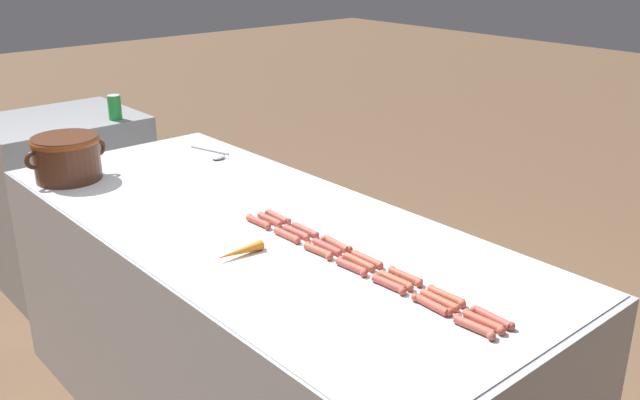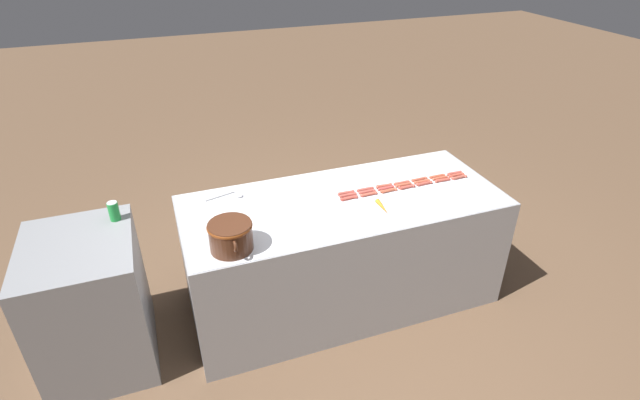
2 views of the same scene
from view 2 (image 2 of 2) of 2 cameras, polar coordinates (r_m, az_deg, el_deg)
name	(u,v)px [view 2 (image 2 of 2)]	position (r m, az deg, el deg)	size (l,w,h in m)	color
ground_plane	(341,296)	(3.89, 2.47, -11.15)	(20.00, 20.00, 0.00)	brown
griddle_counter	(342,251)	(3.61, 2.62, -5.95)	(0.93, 2.23, 0.88)	#9EA0A5
back_cabinet	(92,304)	(3.46, -25.09, -10.92)	(0.76, 0.65, 0.91)	gray
hot_dog_0	(459,177)	(3.78, 15.95, 2.58)	(0.03, 0.13, 0.02)	#AD5141
hot_dog_1	(443,180)	(3.70, 14.13, 2.28)	(0.03, 0.13, 0.02)	#B2493A
hot_dog_2	(424,183)	(3.63, 12.09, 1.91)	(0.03, 0.13, 0.02)	#AB473A
hot_dog_3	(407,187)	(3.55, 10.11, 1.51)	(0.03, 0.13, 0.02)	#B2483C
hot_dog_4	(389,190)	(3.49, 8.02, 1.11)	(0.03, 0.13, 0.02)	#B35138
hot_dog_5	(369,194)	(3.43, 5.72, 0.69)	(0.03, 0.13, 0.02)	#B84E3C
hot_dog_6	(349,198)	(3.37, 3.41, 0.23)	(0.03, 0.13, 0.02)	#B54539
hot_dog_7	(456,175)	(3.80, 15.65, 2.83)	(0.03, 0.13, 0.02)	#B94D3B
hot_dog_8	(440,178)	(3.73, 13.84, 2.51)	(0.02, 0.13, 0.02)	#B9533A
hot_dog_9	(422,182)	(3.65, 11.82, 2.12)	(0.03, 0.13, 0.02)	#B2523A
hot_dog_10	(403,185)	(3.58, 9.71, 1.77)	(0.02, 0.13, 0.02)	#AF523A
hot_dog_11	(386,188)	(3.52, 7.70, 1.39)	(0.02, 0.13, 0.02)	#B84541
hot_dog_12	(367,192)	(3.46, 5.52, 0.98)	(0.03, 0.13, 0.02)	#AC4A40
hot_dog_13	(348,195)	(3.40, 3.28, 0.58)	(0.03, 0.13, 0.02)	#AC4B3F
hot_dog_14	(454,173)	(3.83, 15.42, 3.05)	(0.03, 0.13, 0.02)	#B24C40
hot_dog_15	(437,176)	(3.75, 13.53, 2.72)	(0.03, 0.13, 0.02)	#B75038
hot_dog_16	(419,179)	(3.68, 11.53, 2.39)	(0.03, 0.13, 0.02)	#AE4C38
hot_dog_17	(402,183)	(3.60, 9.52, 1.99)	(0.02, 0.13, 0.02)	#B14C3C
hot_dog_18	(384,186)	(3.55, 7.48, 1.67)	(0.03, 0.13, 0.02)	#B54F3E
hot_dog_19	(365,189)	(3.48, 5.30, 1.25)	(0.02, 0.13, 0.02)	#AB4A40
hot_dog_20	(346,193)	(3.43, 3.05, 0.85)	(0.03, 0.13, 0.02)	#B14C41
bean_pot	(231,235)	(2.88, -10.40, -4.00)	(0.33, 0.26, 0.18)	#472616
serving_spoon	(232,195)	(3.46, -10.19, 0.53)	(0.11, 0.27, 0.02)	#B7B7BC
carrot	(382,207)	(3.28, 7.27, -0.78)	(0.18, 0.04, 0.03)	orange
soda_can	(114,211)	(3.31, -22.94, -1.20)	(0.07, 0.07, 0.12)	#1E8C38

